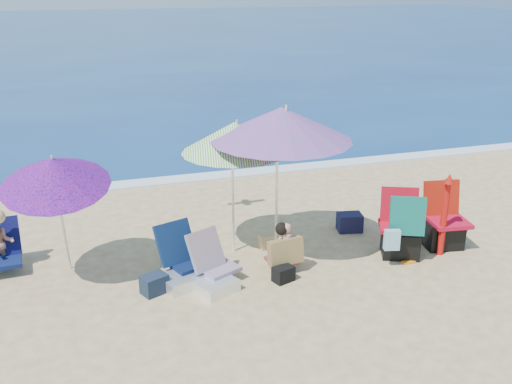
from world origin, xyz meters
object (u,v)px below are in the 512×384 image
object	(u,v)px
umbrella_blue	(54,172)
person_center	(285,248)
chair_navy	(182,267)
furled_umbrella	(445,210)
person_left	(0,243)
umbrella_striped	(234,137)
chair_rainbow	(213,273)
camp_chair_right	(401,233)
umbrella_turquoise	(281,124)
camp_chair_left	(443,227)

from	to	relation	value
umbrella_blue	person_center	size ratio (longest dim) A/B	2.59
chair_navy	person_center	xyz separation A→B (m)	(1.51, -0.19, 0.17)
furled_umbrella	person_center	bearing A→B (deg)	175.24
furled_umbrella	person_left	distance (m)	6.77
umbrella_striped	person_left	xyz separation A→B (m)	(-3.52, 0.43, -1.45)
furled_umbrella	chair_rainbow	distance (m)	3.73
chair_navy	person_center	size ratio (longest dim) A/B	1.24
person_left	camp_chair_right	bearing A→B (deg)	-13.02
umbrella_turquoise	chair_rainbow	distance (m)	2.38
chair_rainbow	furled_umbrella	bearing A→B (deg)	-1.87
umbrella_striped	camp_chair_left	distance (m)	3.74
furled_umbrella	chair_rainbow	xyz separation A→B (m)	(-3.68, 0.12, -0.56)
chair_rainbow	camp_chair_left	xyz separation A→B (m)	(3.90, 0.18, 0.12)
umbrella_blue	camp_chair_left	world-z (taller)	umbrella_blue
umbrella_striped	person_left	size ratio (longest dim) A/B	2.22
furled_umbrella	chair_navy	distance (m)	4.14
umbrella_turquoise	furled_umbrella	distance (m)	2.91
umbrella_turquoise	person_left	bearing A→B (deg)	169.10
person_center	person_left	world-z (taller)	person_left
chair_rainbow	camp_chair_left	world-z (taller)	camp_chair_left
umbrella_turquoise	person_center	size ratio (longest dim) A/B	3.10
umbrella_turquoise	person_center	world-z (taller)	umbrella_turquoise
umbrella_blue	person_left	xyz separation A→B (m)	(-0.90, 0.66, -1.23)
umbrella_striped	chair_rainbow	distance (m)	2.06
chair_navy	camp_chair_right	xyz separation A→B (m)	(3.44, -0.23, 0.18)
chair_rainbow	chair_navy	bearing A→B (deg)	144.16
umbrella_blue	camp_chair_right	bearing A→B (deg)	-8.05
umbrella_blue	chair_rainbow	distance (m)	2.60
umbrella_striped	person_center	distance (m)	1.83
umbrella_turquoise	chair_rainbow	xyz separation A→B (m)	(-1.23, -0.63, -1.94)
camp_chair_left	person_left	distance (m)	6.92
chair_rainbow	person_center	bearing A→B (deg)	4.78
umbrella_turquoise	umbrella_blue	size ratio (longest dim) A/B	1.20
camp_chair_right	person_left	world-z (taller)	camp_chair_right
furled_umbrella	chair_navy	xyz separation A→B (m)	(-4.08, 0.41, -0.55)
umbrella_blue	camp_chair_right	xyz separation A→B (m)	(5.04, -0.71, -1.29)
umbrella_blue	chair_navy	size ratio (longest dim) A/B	2.09
umbrella_striped	camp_chair_left	world-z (taller)	umbrella_striped
person_center	person_left	xyz separation A→B (m)	(-4.02, 1.33, 0.06)
umbrella_turquoise	umbrella_blue	distance (m)	3.27
umbrella_turquoise	furled_umbrella	xyz separation A→B (m)	(2.45, -0.75, -1.38)
furled_umbrella	chair_rainbow	size ratio (longest dim) A/B	1.45
umbrella_striped	camp_chair_left	size ratio (longest dim) A/B	2.06
chair_navy	camp_chair_right	distance (m)	3.45
person_left	person_center	bearing A→B (deg)	-18.37
umbrella_turquoise	person_left	xyz separation A→B (m)	(-4.13, 0.80, -1.69)
person_center	umbrella_blue	bearing A→B (deg)	167.82
person_center	person_left	size ratio (longest dim) A/B	0.81
chair_navy	person_center	bearing A→B (deg)	-7.32
chair_navy	camp_chair_left	bearing A→B (deg)	-1.43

